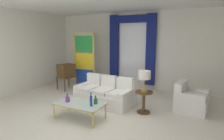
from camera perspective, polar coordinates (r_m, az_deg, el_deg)
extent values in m
plane|color=silver|center=(5.26, -3.90, -12.97)|extent=(16.00, 16.00, 0.00)
cube|color=white|center=(7.64, 7.88, 5.83)|extent=(8.00, 0.12, 3.00)
cube|color=white|center=(7.80, -25.44, 5.03)|extent=(0.12, 7.00, 3.00)
cube|color=white|center=(5.62, 0.16, 19.95)|extent=(8.00, 7.60, 0.04)
cube|color=white|center=(7.64, 6.22, 6.23)|extent=(1.10, 0.02, 2.50)
cylinder|color=gold|center=(7.59, 6.19, 16.12)|extent=(2.00, 0.04, 0.04)
cube|color=navy|center=(7.85, 0.67, 6.40)|extent=(0.36, 0.12, 2.70)
cube|color=navy|center=(7.30, 11.62, 5.91)|extent=(0.36, 0.12, 2.70)
cube|color=navy|center=(7.55, 6.11, 15.08)|extent=(1.80, 0.10, 0.28)
cube|color=white|center=(5.86, -2.32, -8.51)|extent=(1.81, 1.04, 0.38)
cube|color=white|center=(6.09, -0.37, -5.79)|extent=(1.75, 0.35, 0.78)
cube|color=white|center=(5.45, 4.55, -8.98)|extent=(0.27, 0.87, 0.56)
cube|color=white|center=(6.28, -8.26, -6.45)|extent=(0.27, 0.87, 0.56)
cube|color=white|center=(5.45, 2.45, -7.19)|extent=(0.59, 0.78, 0.12)
cube|color=white|center=(5.66, 4.07, -4.23)|extent=(0.52, 0.18, 0.40)
cube|color=white|center=(5.74, -2.62, -6.28)|extent=(0.59, 0.78, 0.12)
cube|color=white|center=(5.94, -0.89, -3.51)|extent=(0.52, 0.18, 0.40)
cube|color=white|center=(6.08, -7.15, -5.42)|extent=(0.59, 0.78, 0.12)
cube|color=white|center=(6.27, -5.35, -2.83)|extent=(0.52, 0.18, 0.40)
cube|color=silver|center=(4.89, -9.79, -9.88)|extent=(1.25, 0.67, 0.02)
cube|color=gold|center=(5.14, -7.66, -9.07)|extent=(1.25, 0.04, 0.03)
cube|color=gold|center=(4.67, -12.14, -11.23)|extent=(1.25, 0.04, 0.03)
cube|color=gold|center=(5.27, -15.15, -8.85)|extent=(0.04, 0.67, 0.03)
cube|color=gold|center=(4.58, -3.56, -11.43)|extent=(0.04, 0.67, 0.03)
cylinder|color=gold|center=(5.52, -12.83, -9.93)|extent=(0.04, 0.04, 0.38)
cylinder|color=gold|center=(4.90, -1.95, -12.35)|extent=(0.04, 0.04, 0.38)
cylinder|color=gold|center=(5.12, -17.13, -11.78)|extent=(0.04, 0.04, 0.38)
cylinder|color=gold|center=(4.43, -5.76, -14.89)|extent=(0.04, 0.04, 0.38)
cylinder|color=#753384|center=(5.01, -13.25, -8.66)|extent=(0.10, 0.10, 0.12)
cylinder|color=#753384|center=(4.99, -13.29, -7.74)|extent=(0.04, 0.04, 0.05)
sphere|color=#753384|center=(4.97, -13.31, -7.24)|extent=(0.05, 0.05, 0.05)
cylinder|color=#196B3D|center=(4.76, -4.98, -9.43)|extent=(0.10, 0.10, 0.12)
cylinder|color=#196B3D|center=(4.73, -4.99, -8.44)|extent=(0.04, 0.04, 0.05)
sphere|color=#196B3D|center=(4.71, -5.00, -7.93)|extent=(0.05, 0.05, 0.05)
cylinder|color=navy|center=(4.60, -6.33, -9.31)|extent=(0.06, 0.06, 0.25)
cylinder|color=navy|center=(4.55, -6.37, -7.47)|extent=(0.03, 0.03, 0.06)
sphere|color=navy|center=(4.54, -6.38, -6.93)|extent=(0.04, 0.04, 0.04)
cube|color=brown|center=(7.59, -13.55, -2.02)|extent=(0.62, 0.54, 0.03)
cylinder|color=brown|center=(7.68, -16.22, -3.92)|extent=(0.04, 0.04, 0.50)
cylinder|color=brown|center=(8.00, -12.92, -3.21)|extent=(0.04, 0.04, 0.50)
cylinder|color=brown|center=(7.30, -14.08, -4.54)|extent=(0.04, 0.04, 0.50)
cylinder|color=brown|center=(7.63, -10.70, -3.77)|extent=(0.04, 0.04, 0.50)
cube|color=brown|center=(7.55, -13.63, -0.12)|extent=(0.59, 0.65, 0.48)
cube|color=black|center=(7.73, -14.68, 0.22)|extent=(0.10, 0.39, 0.30)
cylinder|color=gold|center=(7.72, -15.11, -1.23)|extent=(0.02, 0.04, 0.04)
cylinder|color=gold|center=(7.81, -14.15, -1.06)|extent=(0.02, 0.04, 0.04)
cylinder|color=silver|center=(7.48, -13.76, 3.04)|extent=(0.04, 0.13, 0.34)
cylinder|color=silver|center=(7.48, -13.76, 3.04)|extent=(0.04, 0.13, 0.34)
cube|color=white|center=(5.80, 23.00, -9.41)|extent=(0.89, 0.89, 0.40)
cube|color=white|center=(5.73, 23.17, -7.05)|extent=(0.76, 0.76, 0.10)
cube|color=white|center=(5.80, 20.02, -7.14)|extent=(0.29, 0.82, 0.80)
cube|color=white|center=(6.08, 23.64, -7.69)|extent=(0.75, 0.26, 0.58)
cube|color=white|center=(5.48, 22.42, -9.54)|extent=(0.75, 0.26, 0.58)
cube|color=gold|center=(7.82, -11.09, 2.88)|extent=(0.05, 0.05, 2.20)
cube|color=gold|center=(7.30, -5.51, 2.52)|extent=(0.05, 0.05, 2.20)
cube|color=gold|center=(7.49, -8.61, 10.85)|extent=(0.90, 0.05, 0.06)
cube|color=gold|center=(7.75, -8.19, -5.01)|extent=(0.90, 0.05, 0.10)
cube|color=#1E47B7|center=(7.66, -8.27, -2.24)|extent=(0.82, 0.02, 0.64)
cube|color=yellow|center=(7.55, -8.39, 2.71)|extent=(0.82, 0.02, 0.64)
cube|color=#238E3D|center=(7.49, -8.53, 7.77)|extent=(0.82, 0.02, 0.64)
cylinder|color=beige|center=(7.19, -6.17, -6.34)|extent=(0.16, 0.16, 0.06)
ellipsoid|color=#1051A5|center=(7.16, -6.18, -5.50)|extent=(0.18, 0.32, 0.20)
sphere|color=#1051A5|center=(7.24, -5.59, -4.40)|extent=(0.09, 0.09, 0.09)
cone|color=gold|center=(7.29, -5.34, -4.30)|extent=(0.02, 0.04, 0.02)
cone|color=#1B863C|center=(6.99, -7.01, -5.05)|extent=(0.44, 0.40, 0.50)
cylinder|color=brown|center=(5.19, 9.65, -6.60)|extent=(0.48, 0.48, 0.03)
cylinder|color=brown|center=(5.28, 9.55, -9.62)|extent=(0.08, 0.08, 0.55)
cylinder|color=brown|center=(5.38, 9.47, -12.37)|extent=(0.36, 0.36, 0.03)
cylinder|color=#B29338|center=(5.18, 9.66, -6.23)|extent=(0.18, 0.18, 0.04)
cylinder|color=#B29338|center=(5.13, 9.73, -4.08)|extent=(0.03, 0.03, 0.36)
cylinder|color=silver|center=(5.07, 9.81, -1.46)|extent=(0.32, 0.32, 0.22)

